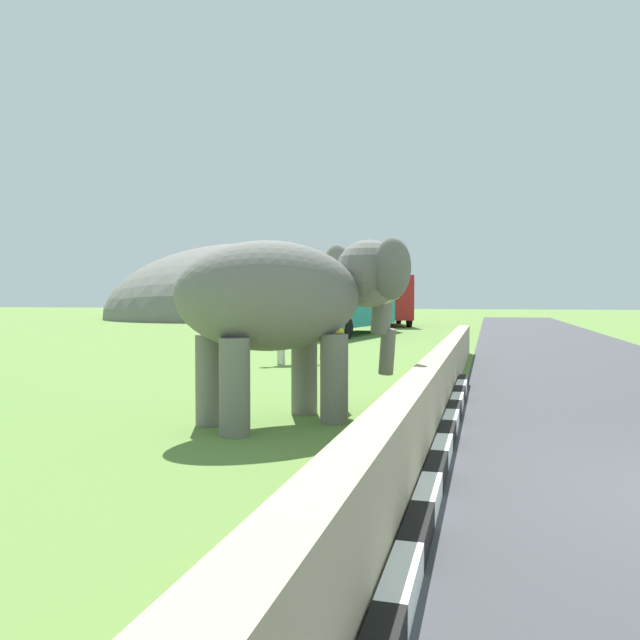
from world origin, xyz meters
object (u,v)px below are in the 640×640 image
at_px(bus_red, 388,297).
at_px(bus_teal, 347,296).
at_px(cow_near, 294,335).
at_px(elephant, 293,299).
at_px(person_handler, 332,355).
at_px(bus_white, 374,297).

bearing_deg(bus_red, bus_teal, 178.72).
bearing_deg(cow_near, elephant, -162.38).
bearing_deg(person_handler, bus_white, 9.38).
distance_m(person_handler, bus_teal, 22.00).
bearing_deg(bus_teal, person_handler, -167.93).
bearing_deg(bus_teal, bus_red, -1.28).
bearing_deg(bus_white, bus_teal, -173.17).
height_order(bus_red, bus_white, same).
bearing_deg(bus_red, bus_white, 15.50).
relative_size(elephant, bus_white, 0.44).
relative_size(elephant, bus_teal, 0.38).
bearing_deg(person_handler, bus_teal, 12.07).
distance_m(elephant, bus_red, 35.35).
xyz_separation_m(bus_red, bus_white, (10.92, 3.03, 0.00)).
distance_m(elephant, bus_white, 46.58).
xyz_separation_m(person_handler, bus_teal, (21.48, 4.59, 1.16)).
distance_m(bus_teal, bus_red, 12.11).
xyz_separation_m(elephant, bus_white, (46.03, 7.09, 0.15)).
xyz_separation_m(bus_white, cow_near, (-37.92, -4.51, -1.21)).
bearing_deg(person_handler, bus_red, 7.33).
xyz_separation_m(elephant, person_handler, (1.52, -0.26, -1.01)).
height_order(bus_teal, bus_white, same).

